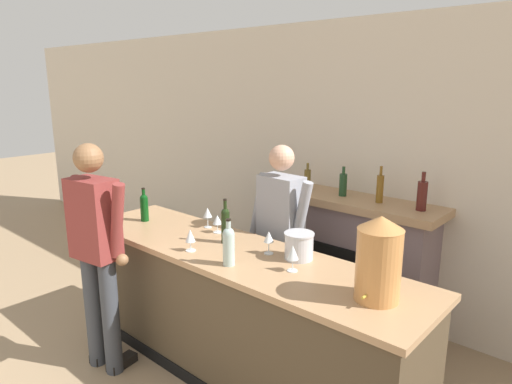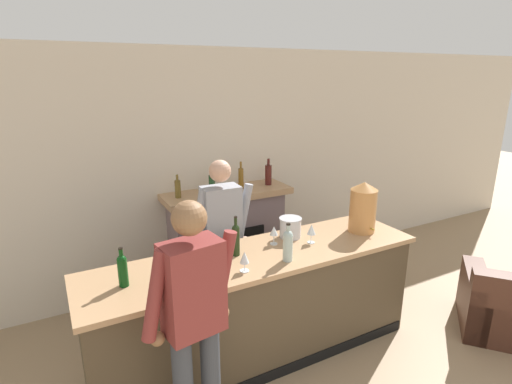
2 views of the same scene
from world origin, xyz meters
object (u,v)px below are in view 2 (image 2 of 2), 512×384
(ice_bucket_steel, at_px, (290,227))
(wine_glass_by_dispenser, at_px, (244,258))
(person_customer, at_px, (194,321))
(wine_glass_front_right, at_px, (206,243))
(person_bartender, at_px, (222,237))
(wine_bottle_merlot_tall, at_px, (123,269))
(wine_glass_front_left, at_px, (186,243))
(copper_dispenser, at_px, (363,207))
(wine_glass_back_row, at_px, (274,232))
(fireplace_stone, at_px, (228,237))
(wine_bottle_burgundy_dark, at_px, (288,244))
(wine_glass_near_bucket, at_px, (311,230))
(armchair_black, at_px, (508,309))
(wine_bottle_chardonnay_pale, at_px, (236,238))

(ice_bucket_steel, xyz_separation_m, wine_glass_by_dispenser, (-0.68, -0.40, 0.02))
(person_customer, bearing_deg, wine_glass_front_right, 63.85)
(person_bartender, relative_size, wine_bottle_merlot_tall, 5.69)
(wine_glass_by_dispenser, height_order, wine_glass_front_left, wine_glass_front_left)
(wine_glass_front_left, xyz_separation_m, wine_glass_front_right, (0.16, -0.04, -0.02))
(copper_dispenser, distance_m, wine_glass_back_row, 0.93)
(wine_glass_by_dispenser, xyz_separation_m, wine_glass_front_right, (-0.15, 0.42, -0.01))
(fireplace_stone, distance_m, copper_dispenser, 1.69)
(wine_bottle_burgundy_dark, relative_size, wine_glass_near_bucket, 1.82)
(person_bartender, relative_size, wine_glass_near_bucket, 9.58)
(wine_glass_by_dispenser, bearing_deg, fireplace_stone, 70.62)
(person_customer, xyz_separation_m, wine_glass_front_left, (0.25, 0.88, 0.13))
(wine_glass_front_left, bearing_deg, copper_dispenser, -8.63)
(armchair_black, distance_m, wine_glass_front_left, 3.17)
(wine_bottle_chardonnay_pale, distance_m, wine_glass_near_bucket, 0.71)
(wine_glass_by_dispenser, bearing_deg, person_customer, -143.06)
(fireplace_stone, height_order, person_bartender, person_bartender)
(wine_bottle_merlot_tall, xyz_separation_m, wine_glass_near_bucket, (1.64, -0.01, -0.01))
(ice_bucket_steel, relative_size, wine_bottle_merlot_tall, 0.70)
(person_bartender, xyz_separation_m, copper_dispenser, (1.20, -0.63, 0.30))
(fireplace_stone, relative_size, person_bartender, 0.88)
(person_customer, height_order, wine_glass_near_bucket, person_customer)
(wine_glass_near_bucket, bearing_deg, armchair_black, -26.23)
(person_customer, relative_size, wine_bottle_burgundy_dark, 5.50)
(person_bartender, xyz_separation_m, wine_glass_by_dispenser, (-0.17, -0.83, 0.17))
(wine_glass_back_row, bearing_deg, copper_dispenser, -8.42)
(ice_bucket_steel, bearing_deg, armchair_black, -29.89)
(person_customer, distance_m, wine_glass_front_left, 0.92)
(copper_dispenser, bearing_deg, wine_glass_front_right, 171.90)
(wine_glass_back_row, bearing_deg, wine_glass_by_dispenser, -144.12)
(armchair_black, relative_size, wine_bottle_burgundy_dark, 3.51)
(person_bartender, bearing_deg, ice_bucket_steel, -40.35)
(armchair_black, xyz_separation_m, wine_glass_near_bucket, (-1.76, 0.87, 0.85))
(armchair_black, xyz_separation_m, wine_bottle_chardonnay_pale, (-2.47, 0.96, 0.88))
(ice_bucket_steel, xyz_separation_m, wine_glass_front_left, (-0.99, 0.05, 0.03))
(wine_glass_back_row, distance_m, wine_glass_by_dispenser, 0.57)
(wine_glass_front_right, bearing_deg, wine_glass_by_dispenser, -69.87)
(wine_glass_front_right, bearing_deg, ice_bucket_steel, -1.07)
(wine_glass_near_bucket, bearing_deg, wine_bottle_chardonnay_pale, 172.65)
(fireplace_stone, distance_m, wine_bottle_burgundy_dark, 1.62)
(wine_glass_by_dispenser, bearing_deg, wine_glass_front_right, 110.13)
(ice_bucket_steel, bearing_deg, wine_glass_back_row, -162.93)
(ice_bucket_steel, relative_size, wine_bottle_burgundy_dark, 0.65)
(person_bartender, height_order, wine_bottle_merlot_tall, person_bartender)
(wine_glass_by_dispenser, bearing_deg, ice_bucket_steel, 30.55)
(wine_bottle_chardonnay_pale, bearing_deg, wine_glass_back_row, 6.03)
(ice_bucket_steel, bearing_deg, fireplace_stone, 97.29)
(wine_glass_front_left, distance_m, wine_glass_front_right, 0.16)
(ice_bucket_steel, height_order, wine_glass_front_right, ice_bucket_steel)
(copper_dispenser, bearing_deg, wine_bottle_burgundy_dark, -168.43)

